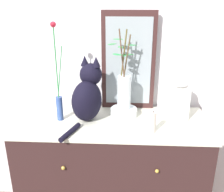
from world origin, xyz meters
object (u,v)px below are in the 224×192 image
(mirror_leaning, at_px, (128,62))
(vase_glass_clear, at_px, (124,89))
(sideboard, at_px, (112,176))
(bowl_porcelain, at_px, (124,112))
(vase_slim_green, at_px, (59,96))
(jar_lidded_porcelain, at_px, (179,99))
(cat_sitting, at_px, (88,95))
(candle_pillar, at_px, (153,122))

(mirror_leaning, height_order, vase_glass_clear, mirror_leaning)
(sideboard, height_order, vase_glass_clear, vase_glass_clear)
(sideboard, bearing_deg, bowl_porcelain, 46.23)
(vase_slim_green, xyz_separation_m, jar_lidded_porcelain, (0.81, 0.07, -0.03))
(sideboard, height_order, bowl_porcelain, bowl_porcelain)
(mirror_leaning, distance_m, vase_slim_green, 0.55)
(sideboard, bearing_deg, cat_sitting, 171.90)
(vase_slim_green, distance_m, jar_lidded_porcelain, 0.81)
(sideboard, relative_size, jar_lidded_porcelain, 4.14)
(mirror_leaning, relative_size, cat_sitting, 1.52)
(candle_pillar, bearing_deg, mirror_leaning, 111.85)
(candle_pillar, bearing_deg, sideboard, 150.78)
(mirror_leaning, height_order, candle_pillar, mirror_leaning)
(sideboard, relative_size, vase_slim_green, 2.00)
(candle_pillar, bearing_deg, jar_lidded_porcelain, 48.07)
(sideboard, distance_m, jar_lidded_porcelain, 0.75)
(mirror_leaning, distance_m, candle_pillar, 0.50)
(vase_slim_green, xyz_separation_m, vase_glass_clear, (0.43, 0.09, 0.02))
(vase_slim_green, bearing_deg, jar_lidded_porcelain, 5.16)
(vase_glass_clear, bearing_deg, candle_pillar, -51.46)
(sideboard, xyz_separation_m, bowl_porcelain, (0.08, 0.08, 0.48))
(vase_glass_clear, distance_m, candle_pillar, 0.32)
(vase_slim_green, distance_m, vase_glass_clear, 0.44)
(sideboard, height_order, mirror_leaning, mirror_leaning)
(sideboard, xyz_separation_m, vase_slim_green, (-0.35, -0.00, 0.63))
(vase_glass_clear, bearing_deg, sideboard, -132.92)
(mirror_leaning, bearing_deg, candle_pillar, -68.15)
(cat_sitting, distance_m, bowl_porcelain, 0.29)
(vase_slim_green, distance_m, candle_pillar, 0.64)
(bowl_porcelain, relative_size, jar_lidded_porcelain, 0.59)
(cat_sitting, xyz_separation_m, bowl_porcelain, (0.24, 0.06, -0.15))
(bowl_porcelain, bearing_deg, mirror_leaning, 80.34)
(bowl_porcelain, height_order, jar_lidded_porcelain, jar_lidded_porcelain)
(mirror_leaning, height_order, cat_sitting, mirror_leaning)
(mirror_leaning, height_order, jar_lidded_porcelain, mirror_leaning)
(cat_sitting, height_order, vase_glass_clear, vase_glass_clear)
(jar_lidded_porcelain, relative_size, candle_pillar, 2.18)
(mirror_leaning, bearing_deg, bowl_porcelain, -99.66)
(mirror_leaning, distance_m, vase_glass_clear, 0.22)
(jar_lidded_porcelain, bearing_deg, mirror_leaning, 154.19)
(sideboard, height_order, jar_lidded_porcelain, jar_lidded_porcelain)
(jar_lidded_porcelain, bearing_deg, vase_slim_green, -174.84)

